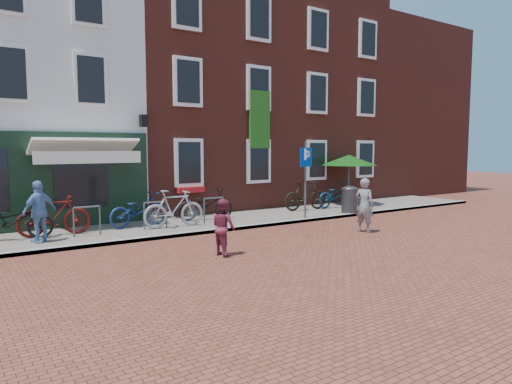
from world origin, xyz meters
TOP-DOWN VIEW (x-y plane):
  - ground at (0.00, 0.00)m, footprint 80.00×80.00m
  - sidewalk at (1.00, 1.50)m, footprint 24.00×3.00m
  - building_brick_mid at (2.00, 7.00)m, footprint 6.00×8.00m
  - building_brick_right at (8.00, 7.00)m, footprint 6.00×8.00m
  - filler_right at (14.50, 7.00)m, footprint 7.00×8.00m
  - litter_bin at (5.79, 0.30)m, footprint 0.59×0.59m
  - parking_sign at (3.62, 0.29)m, footprint 0.50×0.08m
  - parasol at (7.63, 2.15)m, footprint 2.38×2.38m
  - woman at (3.64, -2.39)m, footprint 0.53×0.67m
  - boy at (-1.35, -2.56)m, footprint 0.55×0.68m
  - cafe_person at (-4.72, 1.00)m, footprint 1.01×0.76m
  - bicycle_0 at (-5.27, 1.69)m, footprint 2.09×1.14m
  - bicycle_1 at (-4.25, 1.67)m, footprint 1.95×0.68m
  - bicycle_2 at (-1.78, 1.84)m, footprint 2.07×1.05m
  - bicycle_3 at (-0.94, 1.10)m, footprint 1.95×0.66m
  - bicycle_4 at (0.57, 1.87)m, footprint 2.03×0.86m
  - bicycle_5 at (4.91, 1.79)m, footprint 1.96×0.73m
  - bicycle_6 at (6.50, 1.75)m, footprint 2.03×0.85m

SIDE VIEW (x-z plane):
  - ground at x=0.00m, z-range 0.00..0.00m
  - sidewalk at x=1.00m, z-range 0.00..0.10m
  - bicycle_0 at x=-5.27m, z-range 0.10..1.14m
  - bicycle_2 at x=-1.78m, z-range 0.10..1.14m
  - bicycle_4 at x=0.57m, z-range 0.10..1.14m
  - bicycle_6 at x=6.50m, z-range 0.10..1.14m
  - litter_bin at x=5.79m, z-range 0.12..1.20m
  - boy at x=-1.35m, z-range 0.00..1.34m
  - bicycle_1 at x=-4.25m, z-range 0.10..1.25m
  - bicycle_3 at x=-0.94m, z-range 0.10..1.25m
  - bicycle_5 at x=4.91m, z-range 0.10..1.25m
  - woman at x=3.64m, z-range 0.00..1.63m
  - cafe_person at x=-4.72m, z-range 0.10..1.69m
  - parking_sign at x=3.62m, z-range 0.49..3.13m
  - parasol at x=7.63m, z-range 0.97..3.19m
  - filler_right at x=14.50m, z-range 0.00..9.00m
  - building_brick_mid at x=2.00m, z-range 0.00..10.00m
  - building_brick_right at x=8.00m, z-range 0.00..10.00m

